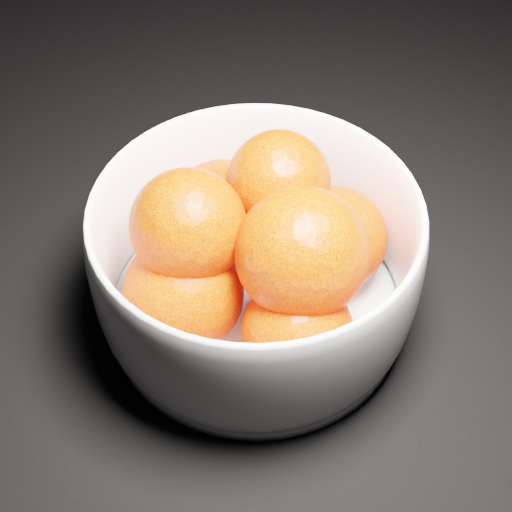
# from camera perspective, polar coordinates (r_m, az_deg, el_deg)

# --- Properties ---
(bowl) EXTENTS (0.24, 0.24, 0.12)m
(bowl) POSITION_cam_1_polar(r_m,az_deg,el_deg) (0.53, 0.00, -0.43)
(bowl) COLOR white
(bowl) RESTS_ON ground
(orange_pile) EXTENTS (0.18, 0.18, 0.14)m
(orange_pile) POSITION_cam_1_polar(r_m,az_deg,el_deg) (0.51, 0.01, 0.63)
(orange_pile) COLOR #FF3009
(orange_pile) RESTS_ON bowl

